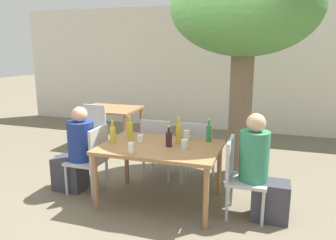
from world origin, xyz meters
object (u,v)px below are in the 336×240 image
(oil_cruet_1, at_px, (179,131))
(patio_chair_2, at_px, (158,145))
(dining_table_back, at_px, (109,113))
(patio_chair_3, at_px, (197,149))
(patio_chair_0, at_px, (92,156))
(person_seated_1, at_px, (261,173))
(patio_chair_1, at_px, (239,173))
(tree_near, at_px, (245,11))
(drinking_glass_0, at_px, (185,144))
(person_seated_0, at_px, (76,154))
(oil_cruet_0, at_px, (130,130))
(wine_bottle_5, at_px, (169,139))
(dining_table_front, at_px, (160,152))
(drinking_glass_3, at_px, (186,135))
(oil_cruet_2, at_px, (178,133))
(green_bottle_4, at_px, (209,133))
(oil_cruet_3, at_px, (113,134))
(drinking_glass_1, at_px, (131,148))
(patio_chair_4, at_px, (92,128))
(drinking_glass_2, at_px, (141,139))

(oil_cruet_1, bearing_deg, patio_chair_2, 139.53)
(dining_table_back, bearing_deg, patio_chair_3, -32.63)
(patio_chair_0, distance_m, oil_cruet_1, 1.18)
(person_seated_1, bearing_deg, patio_chair_1, 90.00)
(tree_near, xyz_separation_m, patio_chair_2, (-1.08, -0.56, -1.87))
(drinking_glass_0, bearing_deg, dining_table_back, 135.35)
(tree_near, distance_m, oil_cruet_1, 1.91)
(person_seated_0, height_order, oil_cruet_0, person_seated_0)
(tree_near, relative_size, patio_chair_0, 3.47)
(wine_bottle_5, bearing_deg, drinking_glass_0, -2.96)
(patio_chair_0, height_order, drinking_glass_0, patio_chair_0)
(patio_chair_3, bearing_deg, person_seated_0, 26.06)
(dining_table_back, bearing_deg, dining_table_front, -49.02)
(patio_chair_2, relative_size, person_seated_0, 0.78)
(patio_chair_1, distance_m, drinking_glass_3, 0.87)
(oil_cruet_2, distance_m, drinking_glass_0, 0.23)
(patio_chair_2, bearing_deg, tree_near, -152.71)
(oil_cruet_1, distance_m, green_bottle_4, 0.39)
(oil_cruet_1, relative_size, oil_cruet_3, 0.89)
(drinking_glass_3, bearing_deg, drinking_glass_1, -118.76)
(patio_chair_2, xyz_separation_m, oil_cruet_0, (-0.18, -0.56, 0.35))
(person_seated_1, height_order, oil_cruet_2, person_seated_1)
(oil_cruet_3, bearing_deg, person_seated_1, 2.24)
(oil_cruet_0, bearing_deg, wine_bottle_5, -15.33)
(oil_cruet_0, bearing_deg, patio_chair_4, 137.18)
(patio_chair_4, distance_m, drinking_glass_3, 2.21)
(patio_chair_0, relative_size, drinking_glass_1, 7.07)
(patio_chair_3, height_order, oil_cruet_3, oil_cruet_3)
(patio_chair_2, bearing_deg, oil_cruet_1, 139.53)
(oil_cruet_2, bearing_deg, tree_near, 60.85)
(dining_table_back, distance_m, green_bottle_4, 2.82)
(green_bottle_4, height_order, drinking_glass_1, green_bottle_4)
(person_seated_0, bearing_deg, oil_cruet_1, 105.63)
(drinking_glass_2, bearing_deg, patio_chair_2, 90.27)
(oil_cruet_3, relative_size, drinking_glass_2, 3.14)
(oil_cruet_3, bearing_deg, patio_chair_3, 41.89)
(person_seated_0, bearing_deg, drinking_glass_2, 94.35)
(patio_chair_3, bearing_deg, drinking_glass_3, 78.46)
(patio_chair_4, bearing_deg, drinking_glass_3, -25.87)
(tree_near, height_order, dining_table_back, tree_near)
(drinking_glass_0, bearing_deg, person_seated_1, 0.98)
(patio_chair_1, distance_m, oil_cruet_2, 0.86)
(person_seated_1, relative_size, drinking_glass_1, 9.48)
(person_seated_1, xyz_separation_m, drinking_glass_0, (-0.87, -0.01, 0.26))
(dining_table_back, bearing_deg, green_bottle_4, -36.26)
(patio_chair_1, height_order, oil_cruet_0, oil_cruet_0)
(patio_chair_0, height_order, person_seated_1, person_seated_1)
(wine_bottle_5, distance_m, drinking_glass_3, 0.42)
(oil_cruet_2, bearing_deg, person_seated_1, -9.41)
(patio_chair_2, bearing_deg, dining_table_back, -41.58)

